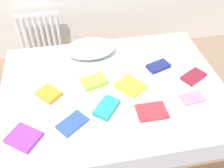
# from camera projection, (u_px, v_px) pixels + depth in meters

# --- Properties ---
(ground_plane) EXTENTS (8.00, 8.00, 0.00)m
(ground_plane) POSITION_uv_depth(u_px,v_px,m) (113.00, 121.00, 2.56)
(ground_plane) COLOR #7F6651
(bed) EXTENTS (2.00, 1.50, 0.50)m
(bed) POSITION_uv_depth(u_px,v_px,m) (113.00, 105.00, 2.39)
(bed) COLOR brown
(bed) RESTS_ON ground
(radiator) EXTENTS (0.51, 0.04, 0.51)m
(radiator) POSITION_uv_depth(u_px,v_px,m) (40.00, 33.00, 3.05)
(radiator) COLOR white
(radiator) RESTS_ON ground
(pillow) EXTENTS (0.50, 0.34, 0.14)m
(pillow) POSITION_uv_depth(u_px,v_px,m) (90.00, 49.00, 2.51)
(pillow) COLOR white
(pillow) RESTS_ON bed
(textbook_yellow) EXTENTS (0.28, 0.29, 0.04)m
(textbook_yellow) POSITION_uv_depth(u_px,v_px,m) (130.00, 86.00, 2.19)
(textbook_yellow) COLOR yellow
(textbook_yellow) RESTS_ON bed
(textbook_pink) EXTENTS (0.20, 0.14, 0.02)m
(textbook_pink) POSITION_uv_depth(u_px,v_px,m) (193.00, 98.00, 2.09)
(textbook_pink) COLOR pink
(textbook_pink) RESTS_ON bed
(textbook_orange) EXTENTS (0.24, 0.24, 0.04)m
(textbook_orange) POSITION_uv_depth(u_px,v_px,m) (49.00, 94.00, 2.12)
(textbook_orange) COLOR orange
(textbook_orange) RESTS_ON bed
(textbook_purple) EXTENTS (0.29, 0.28, 0.03)m
(textbook_purple) POSITION_uv_depth(u_px,v_px,m) (24.00, 138.00, 1.80)
(textbook_purple) COLOR purple
(textbook_purple) RESTS_ON bed
(textbook_red) EXTENTS (0.24, 0.17, 0.02)m
(textbook_red) POSITION_uv_depth(u_px,v_px,m) (152.00, 111.00, 1.98)
(textbook_red) COLOR red
(textbook_red) RESTS_ON bed
(textbook_teal) EXTENTS (0.24, 0.26, 0.05)m
(textbook_teal) POSITION_uv_depth(u_px,v_px,m) (107.00, 108.00, 2.00)
(textbook_teal) COLOR teal
(textbook_teal) RESTS_ON bed
(textbook_navy) EXTENTS (0.24, 0.18, 0.04)m
(textbook_navy) POSITION_uv_depth(u_px,v_px,m) (158.00, 66.00, 2.39)
(textbook_navy) COLOR navy
(textbook_navy) RESTS_ON bed
(textbook_maroon) EXTENTS (0.27, 0.23, 0.03)m
(textbook_maroon) POSITION_uv_depth(u_px,v_px,m) (194.00, 77.00, 2.29)
(textbook_maroon) COLOR maroon
(textbook_maroon) RESTS_ON bed
(textbook_blue) EXTENTS (0.26, 0.25, 0.02)m
(textbook_blue) POSITION_uv_depth(u_px,v_px,m) (72.00, 123.00, 1.90)
(textbook_blue) COLOR #2847B7
(textbook_blue) RESTS_ON bed
(textbook_lime) EXTENTS (0.25, 0.21, 0.04)m
(textbook_lime) POSITION_uv_depth(u_px,v_px,m) (94.00, 82.00, 2.22)
(textbook_lime) COLOR #8CC638
(textbook_lime) RESTS_ON bed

